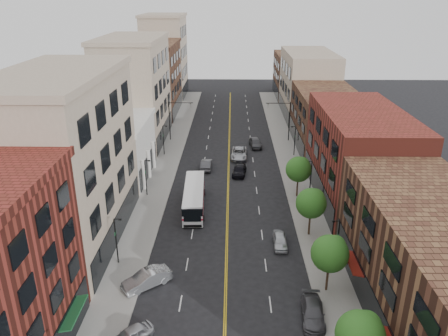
# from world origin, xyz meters

# --- Properties ---
(ground) EXTENTS (220.00, 220.00, 0.00)m
(ground) POSITION_xyz_m (0.00, 0.00, 0.00)
(ground) COLOR black
(ground) RESTS_ON ground
(sidewalk_left) EXTENTS (4.00, 110.00, 0.15)m
(sidewalk_left) POSITION_xyz_m (-10.00, 35.00, 0.07)
(sidewalk_left) COLOR gray
(sidewalk_left) RESTS_ON ground
(sidewalk_right) EXTENTS (4.00, 110.00, 0.15)m
(sidewalk_right) POSITION_xyz_m (10.00, 35.00, 0.07)
(sidewalk_right) COLOR gray
(sidewalk_right) RESTS_ON ground
(bldg_l_tanoffice) EXTENTS (10.00, 22.00, 18.00)m
(bldg_l_tanoffice) POSITION_xyz_m (-17.00, 13.00, 9.00)
(bldg_l_tanoffice) COLOR tan
(bldg_l_tanoffice) RESTS_ON ground
(bldg_l_white) EXTENTS (10.00, 14.00, 8.00)m
(bldg_l_white) POSITION_xyz_m (-17.00, 31.00, 4.00)
(bldg_l_white) COLOR silver
(bldg_l_white) RESTS_ON ground
(bldg_l_far_a) EXTENTS (10.00, 20.00, 18.00)m
(bldg_l_far_a) POSITION_xyz_m (-17.00, 48.00, 9.00)
(bldg_l_far_a) COLOR tan
(bldg_l_far_a) RESTS_ON ground
(bldg_l_far_b) EXTENTS (10.00, 20.00, 15.00)m
(bldg_l_far_b) POSITION_xyz_m (-17.00, 68.00, 7.50)
(bldg_l_far_b) COLOR #512E20
(bldg_l_far_b) RESTS_ON ground
(bldg_l_far_c) EXTENTS (10.00, 16.00, 20.00)m
(bldg_l_far_c) POSITION_xyz_m (-17.00, 86.00, 10.00)
(bldg_l_far_c) COLOR tan
(bldg_l_far_c) RESTS_ON ground
(bldg_r_near) EXTENTS (10.00, 26.00, 10.00)m
(bldg_r_near) POSITION_xyz_m (17.00, 0.00, 5.00)
(bldg_r_near) COLOR #512E20
(bldg_r_near) RESTS_ON ground
(bldg_r_mid) EXTENTS (10.00, 22.00, 12.00)m
(bldg_r_mid) POSITION_xyz_m (17.00, 24.00, 6.00)
(bldg_r_mid) COLOR maroon
(bldg_r_mid) RESTS_ON ground
(bldg_r_far_a) EXTENTS (10.00, 20.00, 10.00)m
(bldg_r_far_a) POSITION_xyz_m (17.00, 45.00, 5.00)
(bldg_r_far_a) COLOR #512E20
(bldg_r_far_a) RESTS_ON ground
(bldg_r_far_b) EXTENTS (10.00, 22.00, 14.00)m
(bldg_r_far_b) POSITION_xyz_m (17.00, 66.00, 7.00)
(bldg_r_far_b) COLOR tan
(bldg_r_far_b) RESTS_ON ground
(bldg_r_far_c) EXTENTS (10.00, 18.00, 11.00)m
(bldg_r_far_c) POSITION_xyz_m (17.00, 86.00, 5.50)
(bldg_r_far_c) COLOR #512E20
(bldg_r_far_c) RESTS_ON ground
(tree_r_0) EXTENTS (3.40, 3.40, 5.59)m
(tree_r_0) POSITION_xyz_m (9.39, -5.93, 4.13)
(tree_r_0) COLOR black
(tree_r_0) RESTS_ON sidewalk_right
(tree_r_1) EXTENTS (3.40, 3.40, 5.59)m
(tree_r_1) POSITION_xyz_m (9.39, 4.07, 4.13)
(tree_r_1) COLOR black
(tree_r_1) RESTS_ON sidewalk_right
(tree_r_2) EXTENTS (3.40, 3.40, 5.59)m
(tree_r_2) POSITION_xyz_m (9.39, 14.07, 4.13)
(tree_r_2) COLOR black
(tree_r_2) RESTS_ON sidewalk_right
(tree_r_3) EXTENTS (3.40, 3.40, 5.59)m
(tree_r_3) POSITION_xyz_m (9.39, 24.07, 4.13)
(tree_r_3) COLOR black
(tree_r_3) RESTS_ON sidewalk_right
(lamp_l_1) EXTENTS (0.81, 0.55, 5.05)m
(lamp_l_1) POSITION_xyz_m (-10.95, 8.00, 2.97)
(lamp_l_1) COLOR black
(lamp_l_1) RESTS_ON sidewalk_left
(lamp_l_2) EXTENTS (0.81, 0.55, 5.05)m
(lamp_l_2) POSITION_xyz_m (-10.95, 24.00, 2.97)
(lamp_l_2) COLOR black
(lamp_l_2) RESTS_ON sidewalk_left
(lamp_l_3) EXTENTS (0.81, 0.55, 5.05)m
(lamp_l_3) POSITION_xyz_m (-10.95, 40.00, 2.97)
(lamp_l_3) COLOR black
(lamp_l_3) RESTS_ON sidewalk_left
(lamp_r_1) EXTENTS (0.81, 0.55, 5.05)m
(lamp_r_1) POSITION_xyz_m (10.95, 8.00, 2.97)
(lamp_r_1) COLOR black
(lamp_r_1) RESTS_ON sidewalk_right
(lamp_r_2) EXTENTS (0.81, 0.55, 5.05)m
(lamp_r_2) POSITION_xyz_m (10.95, 24.00, 2.97)
(lamp_r_2) COLOR black
(lamp_r_2) RESTS_ON sidewalk_right
(lamp_r_3) EXTENTS (0.81, 0.55, 5.05)m
(lamp_r_3) POSITION_xyz_m (10.95, 40.00, 2.97)
(lamp_r_3) COLOR black
(lamp_r_3) RESTS_ON sidewalk_right
(signal_mast_left) EXTENTS (4.49, 0.18, 7.20)m
(signal_mast_left) POSITION_xyz_m (-10.27, 48.00, 4.65)
(signal_mast_left) COLOR black
(signal_mast_left) RESTS_ON sidewalk_left
(signal_mast_right) EXTENTS (4.49, 0.18, 7.20)m
(signal_mast_right) POSITION_xyz_m (10.27, 48.00, 4.65)
(signal_mast_right) COLOR black
(signal_mast_right) RESTS_ON sidewalk_right
(city_bus) EXTENTS (3.05, 11.19, 2.85)m
(city_bus) POSITION_xyz_m (-4.28, 20.59, 1.66)
(city_bus) COLOR white
(city_bus) RESTS_ON ground
(car_angle_a) EXTENTS (3.86, 3.63, 1.29)m
(car_angle_a) POSITION_xyz_m (-7.40, -2.71, 0.65)
(car_angle_a) COLOR #ADAFB5
(car_angle_a) RESTS_ON ground
(car_angle_b) EXTENTS (4.76, 4.25, 1.57)m
(car_angle_b) POSITION_xyz_m (-7.40, 4.42, 0.78)
(car_angle_b) COLOR #B7BBBF
(car_angle_b) RESTS_ON ground
(car_parked_mid) EXTENTS (2.23, 4.76, 1.34)m
(car_parked_mid) POSITION_xyz_m (7.40, 0.23, 0.67)
(car_parked_mid) COLOR #4B4A4F
(car_parked_mid) RESTS_ON ground
(car_parked_far) EXTENTS (1.61, 3.89, 1.32)m
(car_parked_far) POSITION_xyz_m (5.80, 11.67, 0.66)
(car_parked_far) COLOR #B2B5BB
(car_parked_far) RESTS_ON ground
(car_lane_behind) EXTENTS (1.65, 4.56, 1.49)m
(car_lane_behind) POSITION_xyz_m (-3.48, 33.88, 0.75)
(car_lane_behind) COLOR #434448
(car_lane_behind) RESTS_ON ground
(car_lane_a) EXTENTS (2.49, 4.84, 1.34)m
(car_lane_a) POSITION_xyz_m (1.66, 31.65, 0.67)
(car_lane_a) COLOR black
(car_lane_a) RESTS_ON ground
(car_lane_b) EXTENTS (2.95, 5.89, 1.60)m
(car_lane_b) POSITION_xyz_m (1.72, 38.90, 0.80)
(car_lane_b) COLOR #ABACB2
(car_lane_b) RESTS_ON ground
(car_lane_c) EXTENTS (2.54, 4.99, 1.63)m
(car_lane_c) POSITION_xyz_m (4.68, 44.44, 0.81)
(car_lane_c) COLOR #444448
(car_lane_c) RESTS_ON ground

